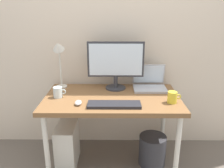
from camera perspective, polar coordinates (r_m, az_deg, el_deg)
ground_plane at (r=2.48m, az=-0.00°, el=-18.31°), size 6.00×6.00×0.00m
back_wall at (r=2.40m, az=0.08°, el=14.12°), size 4.40×0.04×2.60m
desk at (r=2.16m, az=-0.00°, el=-4.68°), size 1.22×0.70×0.70m
monitor at (r=2.26m, az=0.91°, el=5.29°), size 0.54×0.20×0.47m
laptop at (r=2.36m, az=9.11°, el=0.37°), size 0.32×0.26×0.23m
desk_lamp at (r=2.30m, az=-12.88°, el=7.20°), size 0.11×0.16×0.49m
keyboard at (r=1.93m, az=0.53°, el=-5.05°), size 0.44×0.14×0.02m
mouse at (r=1.97m, az=-8.24°, el=-4.54°), size 0.06×0.09×0.03m
coffee_mug at (r=2.04m, az=14.53°, el=-3.15°), size 0.12×0.08×0.10m
glass_cup at (r=2.15m, az=-13.06°, el=-1.96°), size 0.12×0.08×0.10m
computer_tower at (r=2.37m, az=-10.82°, el=-14.34°), size 0.18×0.36×0.42m
wastebasket at (r=2.40m, az=9.79°, el=-15.59°), size 0.26×0.26×0.30m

